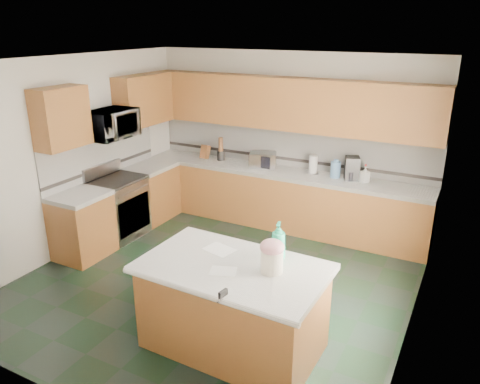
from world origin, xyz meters
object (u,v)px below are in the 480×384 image
Objects in this scene: knife_block at (205,152)px; toaster_oven at (263,160)px; island_base at (233,309)px; island_top at (233,268)px; soap_bottle_island at (278,241)px; coffee_maker at (352,168)px; treat_jar at (272,261)px.

knife_block reaches higher than toaster_oven.
island_base is 3.80m from knife_block.
island_top is 7.73× the size of knife_block.
soap_bottle_island reaches higher than coffee_maker.
coffee_maker is (-0.02, 2.76, -0.02)m from soap_bottle_island.
island_base is at bearing -159.42° from treat_jar.
knife_block reaches higher than island_base.
toaster_oven reaches higher than island_base.
treat_jar is at bearing -88.52° from soap_bottle_island.
coffee_maker is (0.30, 3.08, 0.20)m from island_top.
soap_bottle_island is 1.13× the size of coffee_maker.
island_top is 3.25m from toaster_oven.
island_top is 4.39× the size of toaster_oven.
coffee_maker is at bearing -18.45° from toaster_oven.
knife_block is at bearing 127.11° from island_top.
treat_jar is 3.94m from knife_block.
island_base is 0.46m from island_top.
island_base is 4.34× the size of soap_bottle_island.
island_top is at bearing -144.89° from soap_bottle_island.
treat_jar reaches higher than island_base.
soap_bottle_island is (-0.05, 0.26, 0.08)m from treat_jar.
toaster_oven is at bearing 6.18° from knife_block.
soap_bottle_island is 0.95× the size of toaster_oven.
treat_jar is at bearing 10.47° from island_base.
treat_jar is 3.02m from coffee_maker.
island_top reaches higher than island_base.
island_base is 3.30m from toaster_oven.
toaster_oven is at bearing 111.47° from island_top.
soap_bottle_island is at bearing 45.53° from island_base.
soap_bottle_island reaches higher than island_base.
island_top is 0.51m from soap_bottle_island.
coffee_maker reaches higher than treat_jar.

